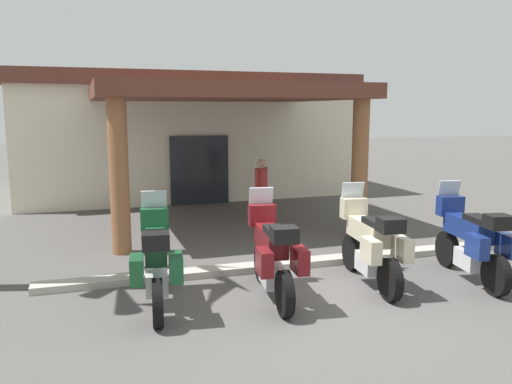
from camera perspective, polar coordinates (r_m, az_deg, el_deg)
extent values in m
plane|color=#514F4C|center=(8.09, 6.16, -11.82)|extent=(80.00, 80.00, 0.00)
cube|color=silver|center=(19.22, -8.58, 5.76)|extent=(10.77, 7.09, 3.59)
cube|color=#1E2328|center=(15.86, -6.27, 2.42)|extent=(1.80, 0.14, 2.10)
cube|color=brown|center=(13.21, -3.93, 10.90)|extent=(6.32, 5.49, 0.35)
cylinder|color=brown|center=(10.59, -14.91, 1.64)|extent=(0.38, 0.38, 3.13)
cylinder|color=brown|center=(12.20, 11.40, 2.71)|extent=(0.38, 0.38, 3.13)
cube|color=brown|center=(19.21, -8.72, 11.77)|extent=(11.18, 7.50, 0.44)
cylinder|color=black|center=(8.63, -10.99, -8.28)|extent=(0.21, 0.67, 0.66)
cylinder|color=black|center=(7.16, -10.83, -11.94)|extent=(0.21, 0.67, 0.66)
cube|color=silver|center=(7.86, -10.92, -9.72)|extent=(0.38, 0.59, 0.32)
cube|color=#19512D|center=(7.85, -11.05, -5.85)|extent=(0.42, 1.18, 0.34)
cube|color=black|center=(7.46, -11.07, -4.90)|extent=(0.34, 0.63, 0.10)
cube|color=#19512D|center=(8.40, -11.16, -2.97)|extent=(0.46, 0.28, 0.36)
cube|color=#B2BCC6|center=(8.43, -11.22, -1.00)|extent=(0.41, 0.16, 0.36)
cube|color=#19512D|center=(7.17, -13.05, -8.37)|extent=(0.22, 0.46, 0.36)
cube|color=#19512D|center=(7.17, -8.85, -8.23)|extent=(0.22, 0.46, 0.36)
cube|color=black|center=(6.96, -11.04, -5.32)|extent=(0.39, 0.36, 0.22)
cylinder|color=black|center=(8.80, 0.63, -7.75)|extent=(0.21, 0.67, 0.66)
cylinder|color=black|center=(7.37, 3.19, -11.17)|extent=(0.21, 0.67, 0.66)
cube|color=silver|center=(8.05, 1.83, -9.10)|extent=(0.38, 0.59, 0.32)
cube|color=maroon|center=(8.04, 1.60, -5.32)|extent=(0.42, 1.18, 0.34)
cube|color=black|center=(7.66, 2.20, -4.36)|extent=(0.34, 0.63, 0.10)
cube|color=maroon|center=(8.58, 0.66, -2.55)|extent=(0.46, 0.29, 0.36)
cube|color=#B2BCC6|center=(8.61, 0.56, -0.61)|extent=(0.41, 0.16, 0.36)
cube|color=maroon|center=(7.32, 0.93, -7.77)|extent=(0.23, 0.46, 0.36)
cube|color=maroon|center=(7.44, 4.88, -7.51)|extent=(0.23, 0.46, 0.36)
cube|color=black|center=(7.17, 3.15, -4.73)|extent=(0.39, 0.36, 0.22)
cylinder|color=black|center=(9.54, 10.57, -6.57)|extent=(0.21, 0.67, 0.66)
cylinder|color=black|center=(8.19, 14.60, -9.37)|extent=(0.21, 0.67, 0.66)
cube|color=silver|center=(8.82, 12.50, -7.67)|extent=(0.38, 0.59, 0.32)
cube|color=beige|center=(8.82, 12.23, -4.23)|extent=(0.43, 1.18, 0.34)
cube|color=black|center=(8.46, 13.21, -3.30)|extent=(0.35, 0.63, 0.10)
cube|color=beige|center=(9.34, 10.76, -1.75)|extent=(0.46, 0.29, 0.36)
cube|color=#B2BCC6|center=(9.36, 10.63, 0.02)|extent=(0.41, 0.16, 0.36)
cube|color=beige|center=(8.09, 12.60, -6.34)|extent=(0.23, 0.46, 0.36)
cube|color=beige|center=(8.30, 15.90, -6.06)|extent=(0.23, 0.46, 0.36)
cube|color=black|center=(8.01, 14.69, -3.55)|extent=(0.39, 0.36, 0.22)
cylinder|color=black|center=(10.24, 20.38, -5.92)|extent=(0.25, 0.67, 0.66)
cylinder|color=black|center=(8.96, 25.04, -8.34)|extent=(0.25, 0.67, 0.66)
cube|color=silver|center=(9.56, 22.64, -6.86)|extent=(0.41, 0.61, 0.32)
cube|color=navy|center=(9.56, 22.37, -3.69)|extent=(0.49, 1.18, 0.34)
cube|color=black|center=(9.22, 23.53, -2.81)|extent=(0.38, 0.64, 0.10)
cube|color=navy|center=(10.05, 20.69, -1.42)|extent=(0.47, 0.31, 0.36)
cube|color=#B2BCC6|center=(10.07, 20.56, 0.23)|extent=(0.41, 0.19, 0.36)
cube|color=navy|center=(8.83, 23.28, -5.56)|extent=(0.25, 0.46, 0.36)
cube|color=navy|center=(9.11, 26.10, -5.33)|extent=(0.25, 0.46, 0.36)
cube|color=black|center=(8.80, 25.23, -3.01)|extent=(0.41, 0.38, 0.22)
cylinder|color=brown|center=(13.78, 0.80, -1.29)|extent=(0.14, 0.14, 0.79)
cylinder|color=brown|center=(13.63, 0.37, -1.40)|extent=(0.14, 0.14, 0.79)
cylinder|color=#B23333|center=(13.60, 0.59, 1.46)|extent=(0.32, 0.32, 0.56)
cylinder|color=#B23333|center=(13.77, 1.10, 1.68)|extent=(0.09, 0.09, 0.53)
cylinder|color=#B23333|center=(13.41, 0.07, 1.48)|extent=(0.09, 0.09, 0.53)
sphere|color=tan|center=(13.55, 0.59, 3.22)|extent=(0.22, 0.22, 0.22)
cube|color=#ADA89E|center=(9.65, 4.04, -7.93)|extent=(8.98, 0.36, 0.12)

